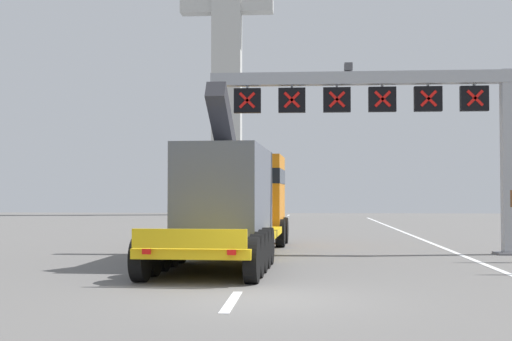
# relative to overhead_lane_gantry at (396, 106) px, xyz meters

# --- Properties ---
(ground) EXTENTS (112.00, 112.00, 0.00)m
(ground) POSITION_rel_overhead_lane_gantry_xyz_m (-4.07, -10.17, -5.20)
(ground) COLOR slate
(lane_markings) EXTENTS (0.20, 57.63, 0.01)m
(lane_markings) POSITION_rel_overhead_lane_gantry_xyz_m (-4.66, 11.34, -5.20)
(lane_markings) COLOR silver
(lane_markings) RESTS_ON ground
(edge_line_right) EXTENTS (0.20, 63.00, 0.01)m
(edge_line_right) POSITION_rel_overhead_lane_gantry_xyz_m (2.13, 1.83, -5.20)
(edge_line_right) COLOR silver
(edge_line_right) RESTS_ON ground
(overhead_lane_gantry) EXTENTS (10.85, 0.90, 6.73)m
(overhead_lane_gantry) POSITION_rel_overhead_lane_gantry_xyz_m (0.00, 0.00, 0.00)
(overhead_lane_gantry) COLOR #9EA0A5
(overhead_lane_gantry) RESTS_ON ground
(heavy_haul_truck_yellow) EXTENTS (3.45, 14.14, 5.30)m
(heavy_haul_truck_yellow) POSITION_rel_overhead_lane_gantry_xyz_m (-5.55, -0.55, -3.21)
(heavy_haul_truck_yellow) COLOR yellow
(heavy_haul_truck_yellow) RESTS_ON ground
(bridge_pylon_distant) EXTENTS (9.00, 2.00, 32.64)m
(bridge_pylon_distant) POSITION_rel_overhead_lane_gantry_xyz_m (-10.64, 40.33, 11.51)
(bridge_pylon_distant) COLOR #B7B7B2
(bridge_pylon_distant) RESTS_ON ground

